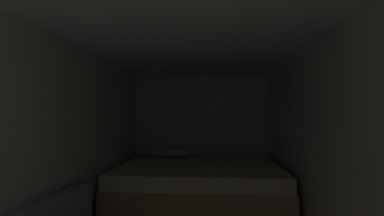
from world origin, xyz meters
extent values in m
cube|color=silver|center=(0.00, 4.83, 1.05)|extent=(2.42, 0.05, 2.10)
cube|color=silver|center=(-1.18, 2.18, 1.05)|extent=(0.05, 5.24, 2.10)
cube|color=silver|center=(1.18, 2.18, 1.05)|extent=(0.05, 5.24, 2.10)
cube|color=white|center=(0.00, 2.18, 2.12)|extent=(2.42, 5.24, 0.05)
cube|color=tan|center=(0.00, 3.84, 0.28)|extent=(2.20, 1.82, 0.57)
cube|color=beige|center=(0.00, 3.84, 0.66)|extent=(2.16, 1.78, 0.18)
ellipsoid|color=white|center=(-0.49, 4.54, 0.83)|extent=(0.57, 0.33, 0.15)
camera|label=1|loc=(0.23, -0.31, 1.42)|focal=28.06mm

